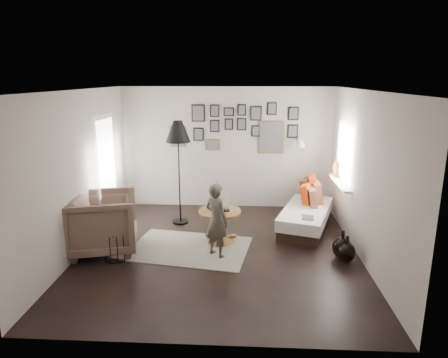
# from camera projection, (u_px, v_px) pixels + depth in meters

# --- Properties ---
(ground) EXTENTS (4.80, 4.80, 0.00)m
(ground) POSITION_uv_depth(u_px,v_px,m) (219.00, 251.00, 6.60)
(ground) COLOR black
(ground) RESTS_ON ground
(wall_back) EXTENTS (4.50, 0.00, 4.50)m
(wall_back) POSITION_uv_depth(u_px,v_px,m) (227.00, 148.00, 8.60)
(wall_back) COLOR #A49990
(wall_back) RESTS_ON ground
(wall_front) EXTENTS (4.50, 0.00, 4.50)m
(wall_front) POSITION_uv_depth(u_px,v_px,m) (203.00, 232.00, 3.96)
(wall_front) COLOR #A49990
(wall_front) RESTS_ON ground
(wall_left) EXTENTS (0.00, 4.80, 4.80)m
(wall_left) POSITION_uv_depth(u_px,v_px,m) (79.00, 173.00, 6.40)
(wall_left) COLOR #A49990
(wall_left) RESTS_ON ground
(wall_right) EXTENTS (0.00, 4.80, 4.80)m
(wall_right) POSITION_uv_depth(u_px,v_px,m) (364.00, 176.00, 6.16)
(wall_right) COLOR #A49990
(wall_right) RESTS_ON ground
(ceiling) EXTENTS (4.80, 4.80, 0.00)m
(ceiling) POSITION_uv_depth(u_px,v_px,m) (219.00, 90.00, 5.96)
(ceiling) COLOR white
(ceiling) RESTS_ON wall_back
(door_left) EXTENTS (0.00, 2.14, 2.14)m
(door_left) POSITION_uv_depth(u_px,v_px,m) (107.00, 171.00, 7.62)
(door_left) COLOR white
(door_left) RESTS_ON wall_left
(window_right) EXTENTS (0.15, 1.32, 1.30)m
(window_right) POSITION_uv_depth(u_px,v_px,m) (338.00, 178.00, 7.55)
(window_right) COLOR white
(window_right) RESTS_ON wall_right
(gallery_wall) EXTENTS (2.74, 0.03, 1.08)m
(gallery_wall) POSITION_uv_depth(u_px,v_px,m) (240.00, 128.00, 8.46)
(gallery_wall) COLOR brown
(gallery_wall) RESTS_ON wall_back
(wall_sconce) EXTENTS (0.18, 0.36, 0.16)m
(wall_sconce) POSITION_uv_depth(u_px,v_px,m) (301.00, 143.00, 8.22)
(wall_sconce) COLOR white
(wall_sconce) RESTS_ON wall_back
(rug) EXTENTS (2.13, 1.65, 0.01)m
(rug) POSITION_uv_depth(u_px,v_px,m) (189.00, 248.00, 6.68)
(rug) COLOR beige
(rug) RESTS_ON ground
(pedestal_table) EXTENTS (0.74, 0.74, 0.58)m
(pedestal_table) POSITION_uv_depth(u_px,v_px,m) (220.00, 228.00, 6.88)
(pedestal_table) COLOR brown
(pedestal_table) RESTS_ON ground
(vase) EXTENTS (0.21, 0.21, 0.53)m
(vase) POSITION_uv_depth(u_px,v_px,m) (215.00, 201.00, 6.79)
(vase) COLOR black
(vase) RESTS_ON pedestal_table
(candles) EXTENTS (0.13, 0.13, 0.27)m
(candles) POSITION_uv_depth(u_px,v_px,m) (226.00, 203.00, 6.77)
(candles) COLOR black
(candles) RESTS_ON pedestal_table
(daybed) EXTENTS (1.29, 1.92, 0.87)m
(daybed) POSITION_uv_depth(u_px,v_px,m) (305.00, 213.00, 7.61)
(daybed) COLOR black
(daybed) RESTS_ON ground
(magazine_on_daybed) EXTENTS (0.23, 0.29, 0.01)m
(magazine_on_daybed) POSITION_uv_depth(u_px,v_px,m) (308.00, 217.00, 6.96)
(magazine_on_daybed) COLOR black
(magazine_on_daybed) RESTS_ON daybed
(armchair) EXTENTS (1.30, 1.28, 0.97)m
(armchair) POSITION_uv_depth(u_px,v_px,m) (103.00, 223.00, 6.50)
(armchair) COLOR brown
(armchair) RESTS_ON ground
(armchair_cushion) EXTENTS (0.53, 0.54, 0.20)m
(armchair_cushion) POSITION_uv_depth(u_px,v_px,m) (106.00, 222.00, 6.55)
(armchair_cushion) COLOR white
(armchair_cushion) RESTS_ON armchair
(floor_lamp) EXTENTS (0.47, 0.47, 2.01)m
(floor_lamp) POSITION_uv_depth(u_px,v_px,m) (178.00, 135.00, 7.46)
(floor_lamp) COLOR black
(floor_lamp) RESTS_ON ground
(magazine_basket) EXTENTS (0.39, 0.39, 0.44)m
(magazine_basket) POSITION_uv_depth(u_px,v_px,m) (116.00, 246.00, 6.26)
(magazine_basket) COLOR black
(magazine_basket) RESTS_ON ground
(demijohn_large) EXTENTS (0.31, 0.31, 0.46)m
(demijohn_large) POSITION_uv_depth(u_px,v_px,m) (342.00, 247.00, 6.30)
(demijohn_large) COLOR black
(demijohn_large) RESTS_ON ground
(demijohn_small) EXTENTS (0.27, 0.27, 0.42)m
(demijohn_small) POSITION_uv_depth(u_px,v_px,m) (347.00, 252.00, 6.18)
(demijohn_small) COLOR black
(demijohn_small) RESTS_ON ground
(child) EXTENTS (0.52, 0.50, 1.21)m
(child) POSITION_uv_depth(u_px,v_px,m) (216.00, 220.00, 6.28)
(child) COLOR #534A42
(child) RESTS_ON ground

